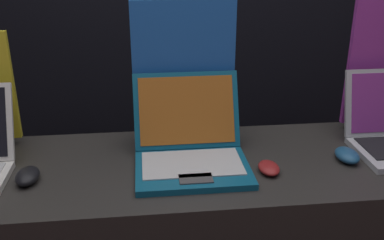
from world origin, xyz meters
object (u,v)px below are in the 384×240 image
at_px(promo_stand_middle, 183,75).
at_px(mouse_middle, 269,168).
at_px(mouse_front, 27,176).
at_px(laptop_middle, 189,145).
at_px(mouse_back, 347,155).

bearing_deg(promo_stand_middle, mouse_middle, -50.86).
distance_m(mouse_front, laptop_middle, 0.50).
bearing_deg(mouse_middle, mouse_front, 178.17).
relative_size(mouse_middle, promo_stand_middle, 0.19).
relative_size(mouse_front, mouse_middle, 1.12).
relative_size(mouse_front, laptop_middle, 0.29).
distance_m(mouse_middle, promo_stand_middle, 0.44).
xyz_separation_m(promo_stand_middle, mouse_back, (0.51, -0.25, -0.21)).
relative_size(mouse_front, mouse_back, 1.00).
distance_m(mouse_front, mouse_middle, 0.73).
relative_size(mouse_middle, mouse_back, 0.89).
bearing_deg(mouse_middle, laptop_middle, 158.38).
height_order(laptop_middle, mouse_back, laptop_middle).
relative_size(promo_stand_middle, mouse_back, 4.59).
bearing_deg(mouse_middle, mouse_back, 9.70).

